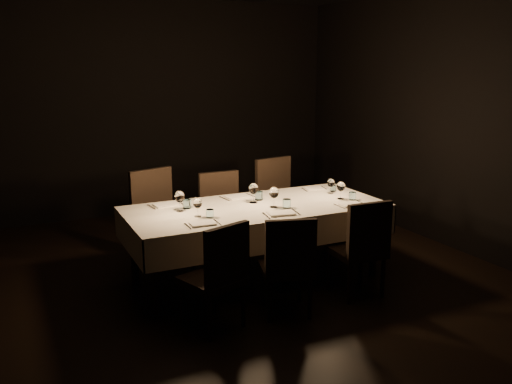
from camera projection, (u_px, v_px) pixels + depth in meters
name	position (u px, v px, depth m)	size (l,w,h in m)	color
room	(256.00, 130.00, 5.11)	(5.01, 6.01, 3.01)	black
dining_table	(256.00, 213.00, 5.30)	(2.52, 1.12, 0.76)	black
chair_near_left	(219.00, 272.00, 4.30)	(0.55, 0.55, 0.91)	black
place_setting_near_left	(202.00, 212.00, 4.81)	(0.32, 0.40, 0.18)	white
chair_near_center	(288.00, 261.00, 4.54)	(0.53, 0.53, 0.89)	black
place_setting_near_center	(279.00, 201.00, 5.13)	(0.37, 0.42, 0.20)	white
chair_near_right	(362.00, 244.00, 4.93)	(0.46, 0.46, 0.93)	black
place_setting_near_right	(347.00, 194.00, 5.45)	(0.33, 0.40, 0.18)	white
chair_far_left	(159.00, 215.00, 5.69)	(0.62, 0.62, 1.04)	black
place_setting_far_left	(177.00, 201.00, 5.15)	(0.36, 0.42, 0.20)	white
chair_far_center	(223.00, 212.00, 5.96)	(0.46, 0.46, 0.95)	black
place_setting_far_center	(250.00, 193.00, 5.47)	(0.37, 0.42, 0.20)	white
chair_far_right	(280.00, 199.00, 6.38)	(0.58, 0.58, 1.03)	black
place_setting_far_right	(326.00, 186.00, 5.85)	(0.31, 0.39, 0.16)	white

